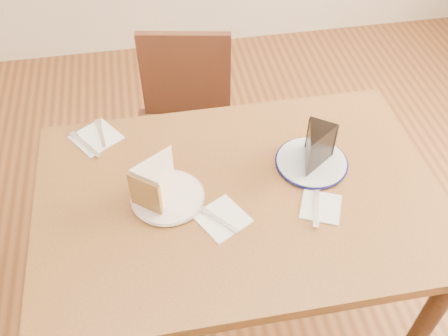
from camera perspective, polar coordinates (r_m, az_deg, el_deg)
ground at (r=2.11m, az=1.28°, el=-16.21°), size 4.00×4.00×0.00m
table at (r=1.56m, az=1.68°, el=-5.21°), size 1.20×0.80×0.75m
chair_far at (r=2.07m, az=-4.33°, el=4.01°), size 0.50×0.50×0.87m
plate_cream at (r=1.47m, az=-6.43°, el=-3.33°), size 0.21×0.21×0.01m
plate_navy at (r=1.58m, az=9.96°, el=0.65°), size 0.22×0.22×0.01m
carrot_cake at (r=1.44m, az=-7.34°, el=-1.05°), size 0.16×0.17×0.11m
chocolate_cake at (r=1.53m, az=10.32°, el=1.98°), size 0.14×0.15×0.12m
napkin_cream at (r=1.42m, az=-0.19°, el=-5.79°), size 0.17×0.17×0.00m
napkin_navy at (r=1.47m, az=11.01°, el=-4.36°), size 0.15×0.15×0.00m
napkin_spare at (r=1.70m, az=-14.39°, el=3.40°), size 0.19×0.19×0.00m
fork_cream at (r=1.41m, az=-0.62°, el=-5.96°), size 0.10×0.11×0.00m
knife_navy at (r=1.47m, az=10.50°, el=-4.10°), size 0.07×0.17×0.00m
fork_spare at (r=1.70m, az=-13.87°, el=3.88°), size 0.03×0.14×0.00m
knife_spare at (r=1.68m, az=-15.54°, el=2.59°), size 0.10×0.14×0.00m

